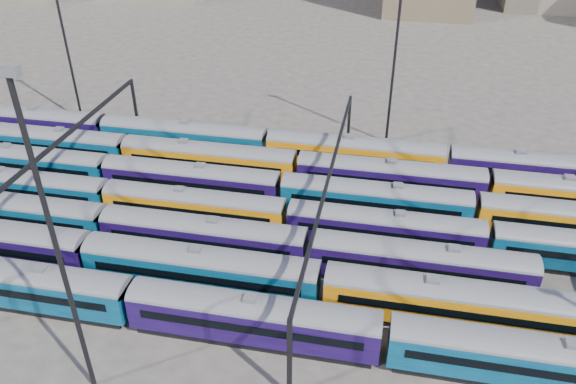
% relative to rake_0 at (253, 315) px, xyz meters
% --- Properties ---
extents(ground, '(500.00, 500.00, 0.00)m').
position_rel_rake_0_xyz_m(ground, '(-5.96, 15.00, -2.77)').
color(ground, '#3F3A35').
rests_on(ground, ground).
extents(rake_0, '(106.84, 3.13, 5.27)m').
position_rel_rake_0_xyz_m(rake_0, '(0.00, 0.00, 0.00)').
color(rake_0, black).
rests_on(rake_0, ground).
extents(rake_1, '(133.50, 3.25, 5.49)m').
position_rel_rake_0_xyz_m(rake_1, '(4.98, 5.00, 0.11)').
color(rake_1, black).
rests_on(rake_1, ground).
extents(rake_2, '(105.18, 3.08, 5.19)m').
position_rel_rake_0_xyz_m(rake_2, '(-28.81, 10.00, -0.04)').
color(rake_2, black).
rests_on(rake_2, ground).
extents(rake_3, '(141.38, 2.95, 4.97)m').
position_rel_rake_0_xyz_m(rake_3, '(9.92, 15.00, -0.16)').
color(rake_3, black).
rests_on(rake_3, ground).
extents(rake_4, '(126.09, 3.07, 5.18)m').
position_rel_rake_0_xyz_m(rake_4, '(-1.94, 20.00, -0.05)').
color(rake_4, black).
rests_on(rake_4, ground).
extents(rake_5, '(131.26, 3.20, 5.40)m').
position_rel_rake_0_xyz_m(rake_5, '(-22.99, 25.00, 0.06)').
color(rake_5, black).
rests_on(rake_5, ground).
extents(rake_6, '(111.69, 3.27, 5.52)m').
position_rel_rake_0_xyz_m(rake_6, '(-17.09, 30.00, 0.13)').
color(rake_6, black).
rests_on(rake_6, ground).
extents(gantry_1, '(0.35, 40.35, 8.03)m').
position_rel_rake_0_xyz_m(gantry_1, '(-25.96, 15.00, 4.02)').
color(gantry_1, black).
rests_on(gantry_1, ground).
extents(gantry_2, '(0.35, 40.35, 8.03)m').
position_rel_rake_0_xyz_m(gantry_2, '(4.04, 15.00, 4.02)').
color(gantry_2, black).
rests_on(gantry_2, ground).
extents(mast_1, '(1.40, 0.50, 25.60)m').
position_rel_rake_0_xyz_m(mast_1, '(-35.96, 37.00, 11.20)').
color(mast_1, black).
rests_on(mast_1, ground).
extents(mast_2, '(1.40, 0.50, 25.60)m').
position_rel_rake_0_xyz_m(mast_2, '(-10.96, -7.00, 11.20)').
color(mast_2, black).
rests_on(mast_2, ground).
extents(mast_3, '(1.40, 0.50, 25.60)m').
position_rel_rake_0_xyz_m(mast_3, '(9.04, 39.00, 11.20)').
color(mast_3, black).
rests_on(mast_3, ground).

